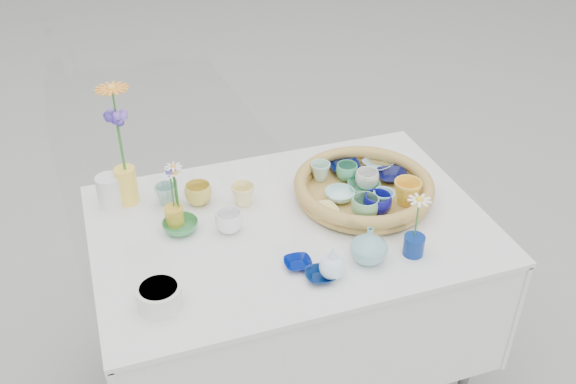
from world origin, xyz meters
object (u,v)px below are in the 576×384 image
object	(u,v)px
bud_vase_seafoam	(369,245)
wicker_tray	(363,189)
display_table	(290,378)
tall_vase_yellow	(127,185)

from	to	relation	value
bud_vase_seafoam	wicker_tray	bearing A→B (deg)	68.35
display_table	bud_vase_seafoam	world-z (taller)	bud_vase_seafoam
tall_vase_yellow	bud_vase_seafoam	bearing A→B (deg)	-40.17
display_table	bud_vase_seafoam	size ratio (longest dim) A/B	10.78
bud_vase_seafoam	tall_vase_yellow	bearing A→B (deg)	139.83
wicker_tray	tall_vase_yellow	world-z (taller)	tall_vase_yellow
display_table	tall_vase_yellow	distance (m)	1.00
display_table	wicker_tray	distance (m)	0.85
display_table	tall_vase_yellow	xyz separation A→B (m)	(-0.48, 0.28, 0.83)
bud_vase_seafoam	display_table	bearing A→B (deg)	122.28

